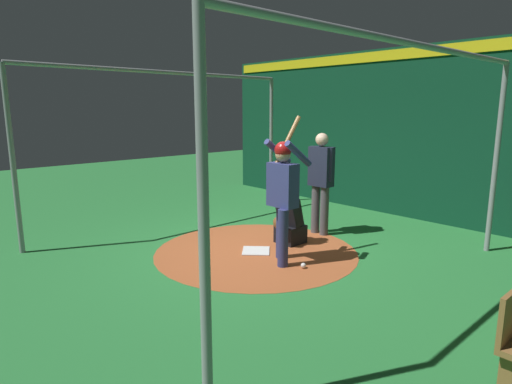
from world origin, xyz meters
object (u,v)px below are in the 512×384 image
Objects in this scene: home_plate at (256,251)px; baseball_0 at (303,266)px; batter at (283,190)px; umpire at (321,178)px; baseball_1 at (280,257)px; catcher at (289,221)px.

home_plate is 0.98m from baseball_0.
umpire is (-1.52, -0.54, -0.06)m from batter.
home_plate is 1.21m from batter.
home_plate is at bearing -92.06° from batter.
baseball_0 is 0.47m from baseball_1.
catcher is (-0.71, -0.53, -0.68)m from batter.
umpire reaches higher than baseball_1.
baseball_0 is at bearing 53.30° from catcher.
baseball_0 is at bearing 31.98° from umpire.
baseball_0 is (1.50, 0.94, -0.97)m from umpire.
batter is 1.03m from baseball_1.
home_plate is 0.51m from baseball_1.
baseball_0 reaches higher than home_plate.
home_plate is 0.78m from catcher.
baseball_0 is at bearing 92.66° from batter.
catcher reaches higher than baseball_0.
batter is 2.14× the size of catcher.
catcher is 0.55× the size of umpire.
umpire reaches higher than home_plate.
home_plate is 0.43× the size of catcher.
catcher is 1.20m from baseball_0.
catcher is 1.02m from umpire.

